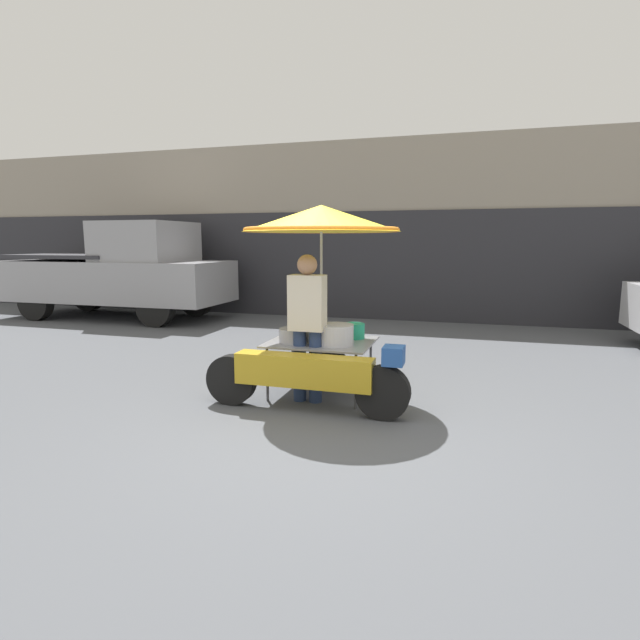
% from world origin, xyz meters
% --- Properties ---
extents(ground_plane, '(36.00, 36.00, 0.00)m').
position_xyz_m(ground_plane, '(0.00, 0.00, 0.00)').
color(ground_plane, '#4C4F54').
extents(shopfront_building, '(28.00, 2.06, 3.95)m').
position_xyz_m(shopfront_building, '(0.00, 7.85, 1.96)').
color(shopfront_building, gray).
rests_on(shopfront_building, ground).
extents(vendor_motorcycle_cart, '(2.18, 1.74, 2.13)m').
position_xyz_m(vendor_motorcycle_cart, '(-0.33, 1.03, 1.60)').
color(vendor_motorcycle_cart, black).
rests_on(vendor_motorcycle_cart, ground).
extents(vendor_person, '(0.38, 0.22, 1.60)m').
position_xyz_m(vendor_person, '(-0.40, 0.82, 0.90)').
color(vendor_person, navy).
rests_on(vendor_person, ground).
extents(pickup_truck, '(5.14, 1.90, 2.16)m').
position_xyz_m(pickup_truck, '(-6.29, 5.34, 1.04)').
color(pickup_truck, black).
rests_on(pickup_truck, ground).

